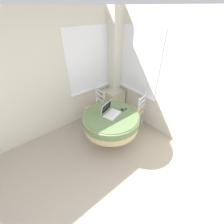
{
  "coord_description": "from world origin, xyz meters",
  "views": [
    {
      "loc": [
        -0.33,
        -0.27,
        2.53
      ],
      "look_at": [
        1.32,
        1.72,
        0.68
      ],
      "focal_mm": 24.0,
      "sensor_mm": 36.0,
      "label": 1
    }
  ],
  "objects_px": {
    "round_dining_table": "(111,120)",
    "dining_chair_near_back_window": "(96,108)",
    "computer_mouse": "(122,110)",
    "corner_cabinet": "(114,100)",
    "cell_phone": "(126,109)",
    "dining_chair_near_right_window": "(135,111)",
    "laptop": "(110,112)"
  },
  "relations": [
    {
      "from": "round_dining_table",
      "to": "dining_chair_near_back_window",
      "type": "distance_m",
      "value": 0.84
    },
    {
      "from": "dining_chair_near_right_window",
      "to": "laptop",
      "type": "bearing_deg",
      "value": -178.08
    },
    {
      "from": "laptop",
      "to": "cell_phone",
      "type": "bearing_deg",
      "value": -14.21
    },
    {
      "from": "corner_cabinet",
      "to": "cell_phone",
      "type": "bearing_deg",
      "value": -116.84
    },
    {
      "from": "round_dining_table",
      "to": "dining_chair_near_back_window",
      "type": "xyz_separation_m",
      "value": [
        0.18,
        0.8,
        -0.18
      ]
    },
    {
      "from": "computer_mouse",
      "to": "corner_cabinet",
      "type": "height_order",
      "value": "computer_mouse"
    },
    {
      "from": "computer_mouse",
      "to": "dining_chair_near_back_window",
      "type": "height_order",
      "value": "dining_chair_near_back_window"
    },
    {
      "from": "dining_chair_near_right_window",
      "to": "round_dining_table",
      "type": "bearing_deg",
      "value": -175.18
    },
    {
      "from": "dining_chair_near_back_window",
      "to": "dining_chair_near_right_window",
      "type": "xyz_separation_m",
      "value": [
        0.64,
        -0.74,
        0.0
      ]
    },
    {
      "from": "laptop",
      "to": "dining_chair_near_back_window",
      "type": "bearing_deg",
      "value": 77.48
    },
    {
      "from": "computer_mouse",
      "to": "dining_chair_near_right_window",
      "type": "bearing_deg",
      "value": 10.15
    },
    {
      "from": "cell_phone",
      "to": "dining_chair_near_right_window",
      "type": "distance_m",
      "value": 0.57
    },
    {
      "from": "cell_phone",
      "to": "dining_chair_near_back_window",
      "type": "relative_size",
      "value": 0.13
    },
    {
      "from": "dining_chair_near_right_window",
      "to": "corner_cabinet",
      "type": "bearing_deg",
      "value": 87.29
    },
    {
      "from": "corner_cabinet",
      "to": "computer_mouse",
      "type": "bearing_deg",
      "value": -121.07
    },
    {
      "from": "round_dining_table",
      "to": "dining_chair_near_back_window",
      "type": "bearing_deg",
      "value": 77.36
    },
    {
      "from": "cell_phone",
      "to": "dining_chair_near_right_window",
      "type": "height_order",
      "value": "dining_chair_near_right_window"
    },
    {
      "from": "corner_cabinet",
      "to": "round_dining_table",
      "type": "bearing_deg",
      "value": -132.6
    },
    {
      "from": "dining_chair_near_back_window",
      "to": "corner_cabinet",
      "type": "relative_size",
      "value": 1.41
    },
    {
      "from": "round_dining_table",
      "to": "dining_chair_near_right_window",
      "type": "height_order",
      "value": "dining_chair_near_right_window"
    },
    {
      "from": "laptop",
      "to": "dining_chair_near_back_window",
      "type": "height_order",
      "value": "laptop"
    },
    {
      "from": "dining_chair_near_right_window",
      "to": "dining_chair_near_back_window",
      "type": "bearing_deg",
      "value": 131.12
    },
    {
      "from": "round_dining_table",
      "to": "cell_phone",
      "type": "relative_size",
      "value": 9.88
    },
    {
      "from": "round_dining_table",
      "to": "computer_mouse",
      "type": "xyz_separation_m",
      "value": [
        0.28,
        -0.03,
        0.16
      ]
    },
    {
      "from": "dining_chair_near_right_window",
      "to": "cell_phone",
      "type": "bearing_deg",
      "value": -165.71
    },
    {
      "from": "laptop",
      "to": "computer_mouse",
      "type": "distance_m",
      "value": 0.28
    },
    {
      "from": "laptop",
      "to": "cell_phone",
      "type": "relative_size",
      "value": 3.48
    },
    {
      "from": "computer_mouse",
      "to": "corner_cabinet",
      "type": "relative_size",
      "value": 0.13
    },
    {
      "from": "computer_mouse",
      "to": "cell_phone",
      "type": "distance_m",
      "value": 0.09
    },
    {
      "from": "round_dining_table",
      "to": "corner_cabinet",
      "type": "height_order",
      "value": "round_dining_table"
    },
    {
      "from": "computer_mouse",
      "to": "dining_chair_near_right_window",
      "type": "xyz_separation_m",
      "value": [
        0.54,
        0.1,
        -0.34
      ]
    },
    {
      "from": "laptop",
      "to": "corner_cabinet",
      "type": "bearing_deg",
      "value": 46.46
    }
  ]
}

